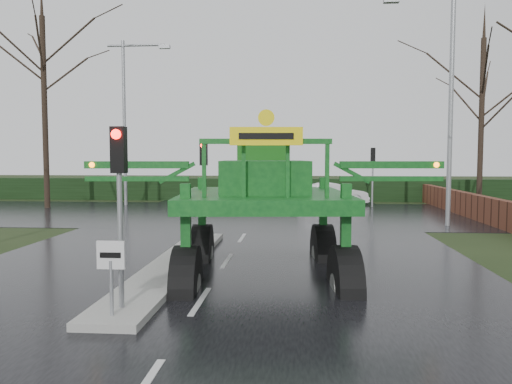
# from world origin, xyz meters

# --- Properties ---
(ground) EXTENTS (140.00, 140.00, 0.00)m
(ground) POSITION_xyz_m (0.00, 0.00, 0.00)
(ground) COLOR black
(ground) RESTS_ON ground
(road_main) EXTENTS (14.00, 80.00, 0.02)m
(road_main) POSITION_xyz_m (0.00, 10.00, 0.00)
(road_main) COLOR black
(road_main) RESTS_ON ground
(road_cross) EXTENTS (80.00, 12.00, 0.02)m
(road_cross) POSITION_xyz_m (0.00, 16.00, 0.01)
(road_cross) COLOR black
(road_cross) RESTS_ON ground
(median_island) EXTENTS (1.20, 10.00, 0.16)m
(median_island) POSITION_xyz_m (-1.30, 3.00, 0.09)
(median_island) COLOR gray
(median_island) RESTS_ON ground
(hedge_row) EXTENTS (44.00, 0.90, 1.50)m
(hedge_row) POSITION_xyz_m (0.00, 24.00, 0.75)
(hedge_row) COLOR black
(hedge_row) RESTS_ON ground
(brick_wall) EXTENTS (0.40, 20.00, 1.20)m
(brick_wall) POSITION_xyz_m (10.50, 16.00, 0.60)
(brick_wall) COLOR #592D1E
(brick_wall) RESTS_ON ground
(keep_left_sign) EXTENTS (0.50, 0.07, 1.35)m
(keep_left_sign) POSITION_xyz_m (-1.30, -1.50, 1.06)
(keep_left_sign) COLOR gray
(keep_left_sign) RESTS_ON ground
(traffic_signal_near) EXTENTS (0.26, 0.33, 3.52)m
(traffic_signal_near) POSITION_xyz_m (-1.30, -1.01, 2.59)
(traffic_signal_near) COLOR gray
(traffic_signal_near) RESTS_ON ground
(traffic_signal_mid) EXTENTS (0.26, 0.33, 3.52)m
(traffic_signal_mid) POSITION_xyz_m (-1.30, 7.49, 2.59)
(traffic_signal_mid) COLOR gray
(traffic_signal_mid) RESTS_ON ground
(traffic_signal_far) EXTENTS (0.26, 0.33, 3.52)m
(traffic_signal_far) POSITION_xyz_m (6.50, 20.01, 2.59)
(traffic_signal_far) COLOR gray
(traffic_signal_far) RESTS_ON ground
(street_light_right) EXTENTS (3.85, 0.30, 10.00)m
(street_light_right) POSITION_xyz_m (8.19, 12.00, 5.99)
(street_light_right) COLOR gray
(street_light_right) RESTS_ON ground
(street_light_left_far) EXTENTS (3.85, 0.30, 10.00)m
(street_light_left_far) POSITION_xyz_m (-8.19, 20.00, 5.99)
(street_light_left_far) COLOR gray
(street_light_left_far) RESTS_ON ground
(tree_left_far) EXTENTS (7.70, 7.70, 13.26)m
(tree_left_far) POSITION_xyz_m (-12.50, 18.00, 7.15)
(tree_left_far) COLOR black
(tree_left_far) RESTS_ON ground
(tree_right_far) EXTENTS (7.00, 7.00, 12.05)m
(tree_right_far) POSITION_xyz_m (13.00, 21.00, 6.50)
(tree_right_far) COLOR black
(tree_right_far) RESTS_ON ground
(crop_sprayer) EXTENTS (8.91, 5.88, 4.99)m
(crop_sprayer) POSITION_xyz_m (-0.52, 1.18, 2.36)
(crop_sprayer) COLOR black
(crop_sprayer) RESTS_ON ground
(white_sedan) EXTENTS (4.43, 2.59, 1.38)m
(white_sedan) POSITION_xyz_m (4.27, 20.83, 0.00)
(white_sedan) COLOR white
(white_sedan) RESTS_ON ground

